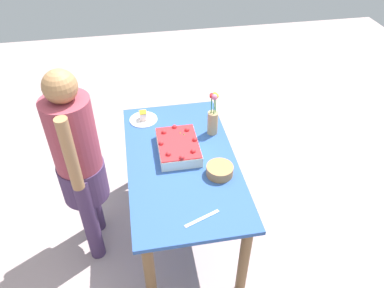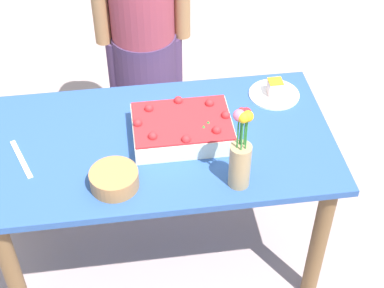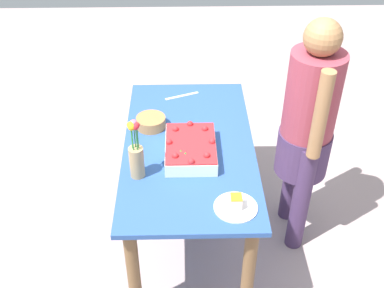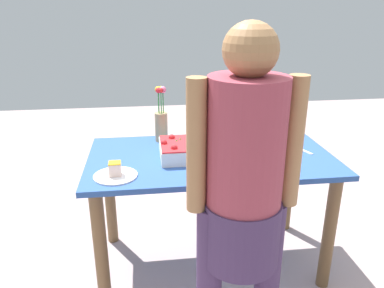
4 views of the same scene
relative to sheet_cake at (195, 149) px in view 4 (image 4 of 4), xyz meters
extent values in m
plane|color=#B09796|center=(0.09, 0.01, -0.77)|extent=(8.00, 8.00, 0.00)
cube|color=#2C5297|center=(0.09, 0.01, -0.06)|extent=(1.39, 0.76, 0.03)
cylinder|color=brown|center=(-0.53, -0.29, -0.42)|extent=(0.07, 0.07, 0.70)
cylinder|color=brown|center=(0.71, -0.29, -0.42)|extent=(0.07, 0.07, 0.70)
cylinder|color=brown|center=(-0.53, 0.31, -0.42)|extent=(0.07, 0.07, 0.70)
cylinder|color=brown|center=(0.71, 0.31, -0.42)|extent=(0.07, 0.07, 0.70)
cube|color=white|center=(0.00, 0.00, -0.01)|extent=(0.39, 0.28, 0.08)
cube|color=red|center=(0.00, 0.00, 0.04)|extent=(0.38, 0.28, 0.01)
sphere|color=red|center=(0.17, 0.00, 0.05)|extent=(0.04, 0.04, 0.04)
sphere|color=red|center=(0.12, 0.08, 0.05)|extent=(0.04, 0.04, 0.04)
sphere|color=red|center=(0.00, 0.12, 0.05)|extent=(0.04, 0.04, 0.04)
sphere|color=red|center=(-0.12, 0.08, 0.05)|extent=(0.04, 0.04, 0.04)
sphere|color=red|center=(-0.17, 0.00, 0.05)|extent=(0.04, 0.04, 0.04)
sphere|color=red|center=(-0.12, -0.08, 0.05)|extent=(0.04, 0.04, 0.04)
sphere|color=red|center=(0.00, -0.12, 0.05)|extent=(0.04, 0.04, 0.04)
sphere|color=red|center=(0.12, -0.08, 0.05)|extent=(0.04, 0.04, 0.04)
cone|color=#2D8438|center=(-0.10, 0.03, 0.04)|extent=(0.02, 0.02, 0.02)
cone|color=#2D8438|center=(-0.08, 0.05, 0.04)|extent=(0.02, 0.02, 0.02)
cylinder|color=white|center=(-0.43, -0.21, -0.04)|extent=(0.22, 0.22, 0.01)
cube|color=#F9D8C5|center=(-0.43, -0.21, 0.00)|extent=(0.06, 0.06, 0.06)
cube|color=gold|center=(-0.43, -0.21, 0.03)|extent=(0.06, 0.06, 0.01)
cube|color=silver|center=(0.63, 0.05, -0.04)|extent=(0.10, 0.23, 0.00)
cylinder|color=tan|center=(-0.17, 0.29, 0.05)|extent=(0.08, 0.08, 0.18)
cylinder|color=#2D8438|center=(-0.16, 0.29, 0.21)|extent=(0.01, 0.01, 0.14)
sphere|color=#D9658B|center=(-0.16, 0.29, 0.28)|extent=(0.04, 0.04, 0.04)
cylinder|color=#2D8438|center=(-0.17, 0.30, 0.21)|extent=(0.01, 0.01, 0.14)
sphere|color=gold|center=(-0.17, 0.30, 0.28)|extent=(0.04, 0.04, 0.04)
cylinder|color=#2D8438|center=(-0.18, 0.30, 0.21)|extent=(0.01, 0.01, 0.14)
sphere|color=yellow|center=(-0.18, 0.30, 0.28)|extent=(0.04, 0.04, 0.04)
cylinder|color=#2D8438|center=(-0.18, 0.28, 0.21)|extent=(0.01, 0.01, 0.14)
sphere|color=red|center=(-0.18, 0.28, 0.28)|extent=(0.03, 0.03, 0.03)
cylinder|color=#2D8438|center=(-0.17, 0.27, 0.21)|extent=(0.01, 0.01, 0.14)
sphere|color=red|center=(-0.17, 0.27, 0.28)|extent=(0.03, 0.03, 0.03)
cylinder|color=#AD7745|center=(0.28, 0.24, -0.01)|extent=(0.18, 0.18, 0.07)
cylinder|color=#443055|center=(0.23, -0.67, -0.38)|extent=(0.11, 0.11, 0.78)
cylinder|color=#443055|center=(-0.03, -0.67, -0.38)|extent=(0.11, 0.11, 0.78)
cylinder|color=#443055|center=(0.10, -0.67, -0.11)|extent=(0.32, 0.31, 0.28)
cylinder|color=#9A3A49|center=(0.10, -0.67, 0.27)|extent=(0.30, 0.30, 0.52)
sphere|color=#A4744A|center=(0.10, -0.67, 0.62)|extent=(0.20, 0.20, 0.20)
cylinder|color=#A4744A|center=(0.29, -0.67, 0.27)|extent=(0.08, 0.08, 0.52)
cylinder|color=#A4744A|center=(-0.09, -0.67, 0.27)|extent=(0.08, 0.08, 0.52)
camera|label=1|loc=(2.02, -0.26, 1.69)|focal=35.00mm
camera|label=2|loc=(0.21, 1.76, 1.52)|focal=55.00mm
camera|label=3|loc=(-2.13, 0.04, 1.65)|focal=45.00mm
camera|label=4|loc=(-0.27, -1.95, 0.76)|focal=35.00mm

